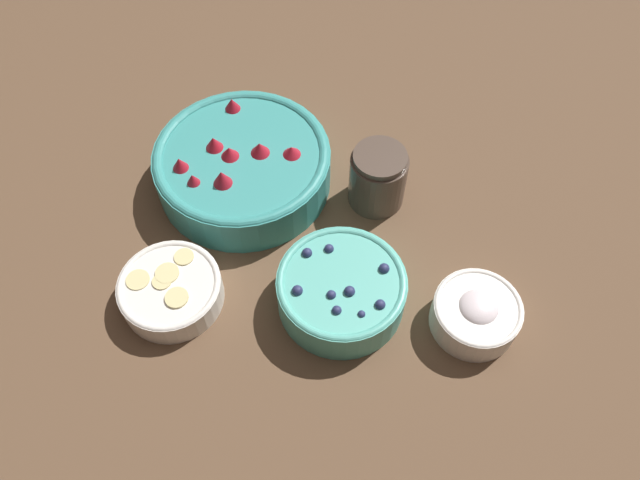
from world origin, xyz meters
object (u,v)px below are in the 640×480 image
at_px(bowl_strawberries, 243,164).
at_px(jar_chocolate, 378,179).
at_px(bowl_cream, 476,313).
at_px(bowl_bananas, 171,289).
at_px(bowl_blueberries, 341,289).

bearing_deg(bowl_strawberries, jar_chocolate, 67.44).
height_order(bowl_cream, jar_chocolate, jar_chocolate).
relative_size(bowl_bananas, bowl_cream, 1.20).
relative_size(bowl_bananas, jar_chocolate, 1.44).
bearing_deg(jar_chocolate, bowl_cream, 15.71).
bearing_deg(jar_chocolate, bowl_blueberries, -31.28).
xyz_separation_m(bowl_bananas, bowl_cream, (0.14, 0.39, 0.00)).
height_order(bowl_strawberries, bowl_cream, bowl_strawberries).
bearing_deg(bowl_strawberries, bowl_blueberries, 20.77).
distance_m(bowl_strawberries, bowl_blueberries, 0.26).
xyz_separation_m(bowl_strawberries, bowl_bananas, (0.18, -0.13, -0.02)).
xyz_separation_m(bowl_blueberries, jar_chocolate, (-0.16, 0.10, 0.01)).
bearing_deg(bowl_bananas, bowl_blueberries, 74.84).
distance_m(bowl_blueberries, jar_chocolate, 0.19).
distance_m(bowl_bananas, bowl_cream, 0.41).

